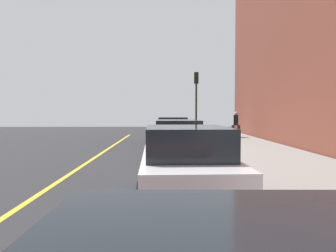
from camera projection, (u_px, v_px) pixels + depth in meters
The scene contains 10 objects.
ground_plane at pixel (176, 161), 12.06m from camera, with size 56.00×56.00×0.00m, color #28282B.
sidewalk at pixel (265, 158), 12.09m from camera, with size 28.00×4.60×0.15m, color gray.
lane_stripe_centre at pixel (90, 161), 12.02m from camera, with size 28.00×0.14×0.01m, color gold.
snow_bank_curb at pixel (215, 187), 7.34m from camera, with size 5.89×0.56×0.22m, color white.
parked_car_white at pixel (186, 163), 6.70m from camera, with size 4.32×2.01×1.51m.
parked_car_black at pixel (178, 140), 12.22m from camera, with size 4.34×1.90×1.51m.
parked_car_charcoal at pixel (173, 130), 18.91m from camera, with size 4.56×1.94×1.51m.
pedestrian_black_coat at pixel (236, 124), 21.45m from camera, with size 0.51×0.54×1.68m.
traffic_light_pole at pixel (196, 94), 20.34m from camera, with size 0.35×0.26×4.14m.
rolling_suitcase at pixel (238, 133), 20.93m from camera, with size 0.34×0.22×0.91m.
Camera 1 is at (-11.99, 0.46, 1.81)m, focal length 34.69 mm.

